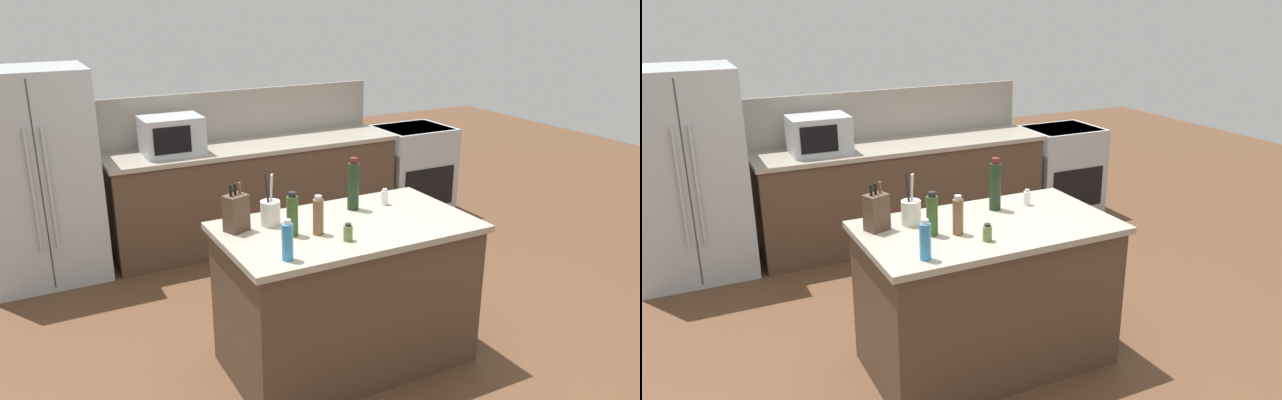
{
  "view_description": "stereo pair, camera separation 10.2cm",
  "coord_description": "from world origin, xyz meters",
  "views": [
    {
      "loc": [
        -1.79,
        -3.04,
        2.28
      ],
      "look_at": [
        0.0,
        0.35,
        0.99
      ],
      "focal_mm": 35.0,
      "sensor_mm": 36.0,
      "label": 1
    },
    {
      "loc": [
        -1.7,
        -3.09,
        2.28
      ],
      "look_at": [
        0.0,
        0.35,
        0.99
      ],
      "focal_mm": 35.0,
      "sensor_mm": 36.0,
      "label": 2
    }
  ],
  "objects": [
    {
      "name": "ground_plane",
      "position": [
        0.0,
        0.0,
        0.0
      ],
      "size": [
        14.0,
        14.0,
        0.0
      ],
      "primitive_type": "plane",
      "color": "brown"
    },
    {
      "name": "back_counter_run",
      "position": [
        0.3,
        2.2,
        0.47
      ],
      "size": [
        2.74,
        0.66,
        0.94
      ],
      "color": "#4C3828",
      "rests_on": "ground_plane"
    },
    {
      "name": "wall_backsplash",
      "position": [
        0.3,
        2.52,
        1.17
      ],
      "size": [
        2.7,
        0.03,
        0.46
      ],
      "primitive_type": "cube",
      "color": "gray",
      "rests_on": "back_counter_run"
    },
    {
      "name": "kitchen_island",
      "position": [
        0.0,
        0.0,
        0.47
      ],
      "size": [
        1.55,
        0.89,
        0.94
      ],
      "color": "#4C3828",
      "rests_on": "ground_plane"
    },
    {
      "name": "refrigerator",
      "position": [
        -1.56,
        2.25,
        0.86
      ],
      "size": [
        0.91,
        0.75,
        1.73
      ],
      "color": "#ADB2B7",
      "rests_on": "ground_plane"
    },
    {
      "name": "range_oven",
      "position": [
        2.09,
        2.2,
        0.47
      ],
      "size": [
        0.76,
        0.65,
        0.92
      ],
      "color": "#ADB2B7",
      "rests_on": "ground_plane"
    },
    {
      "name": "microwave",
      "position": [
        -0.47,
        2.2,
        1.1
      ],
      "size": [
        0.51,
        0.39,
        0.32
      ],
      "color": "#ADB2B7",
      "rests_on": "back_counter_run"
    },
    {
      "name": "knife_block",
      "position": [
        -0.63,
        0.21,
        1.05
      ],
      "size": [
        0.16,
        0.14,
        0.29
      ],
      "rotation": [
        0.0,
        0.0,
        0.36
      ],
      "color": "#4C3828",
      "rests_on": "kitchen_island"
    },
    {
      "name": "utensil_crock",
      "position": [
        -0.41,
        0.21,
        1.02
      ],
      "size": [
        0.12,
        0.12,
        0.32
      ],
      "color": "beige",
      "rests_on": "kitchen_island"
    },
    {
      "name": "salt_shaker",
      "position": [
        0.4,
        0.2,
        0.99
      ],
      "size": [
        0.05,
        0.05,
        0.11
      ],
      "color": "silver",
      "rests_on": "kitchen_island"
    },
    {
      "name": "spice_jar_oregano",
      "position": [
        -0.13,
        -0.23,
        0.99
      ],
      "size": [
        0.05,
        0.05,
        0.1
      ],
      "color": "#567038",
      "rests_on": "kitchen_island"
    },
    {
      "name": "wine_bottle",
      "position": [
        0.17,
        0.22,
        1.1
      ],
      "size": [
        0.08,
        0.08,
        0.34
      ],
      "color": "black",
      "rests_on": "kitchen_island"
    },
    {
      "name": "dish_soap_bottle",
      "position": [
        -0.54,
        -0.31,
        1.05
      ],
      "size": [
        0.06,
        0.06,
        0.22
      ],
      "color": "#3384BC",
      "rests_on": "kitchen_island"
    },
    {
      "name": "pepper_grinder",
      "position": [
        -0.23,
        -0.06,
        1.05
      ],
      "size": [
        0.06,
        0.06,
        0.24
      ],
      "color": "brown",
      "rests_on": "kitchen_island"
    },
    {
      "name": "olive_oil_bottle",
      "position": [
        -0.37,
        -0.01,
        1.06
      ],
      "size": [
        0.07,
        0.07,
        0.26
      ],
      "color": "#2D4C1E",
      "rests_on": "kitchen_island"
    }
  ]
}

